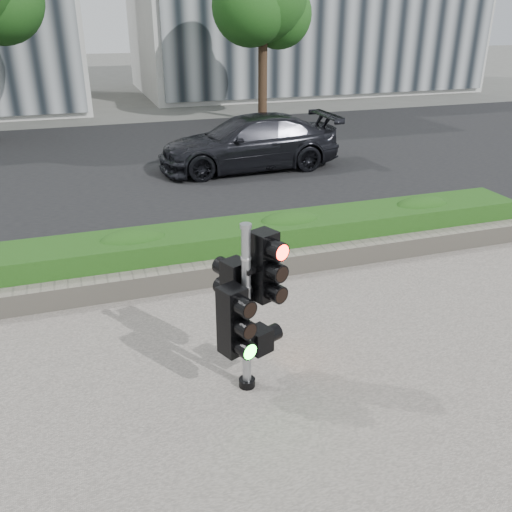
# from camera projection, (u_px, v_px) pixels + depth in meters

# --- Properties ---
(ground) EXTENTS (120.00, 120.00, 0.00)m
(ground) POSITION_uv_depth(u_px,v_px,m) (254.00, 346.00, 7.11)
(ground) COLOR #51514C
(ground) RESTS_ON ground
(sidewalk) EXTENTS (16.00, 11.00, 0.03)m
(sidewalk) POSITION_uv_depth(u_px,v_px,m) (340.00, 490.00, 4.94)
(sidewalk) COLOR #9E9389
(sidewalk) RESTS_ON ground
(road) EXTENTS (60.00, 13.00, 0.02)m
(road) POSITION_uv_depth(u_px,v_px,m) (146.00, 163.00, 15.76)
(road) COLOR black
(road) RESTS_ON ground
(curb) EXTENTS (60.00, 0.25, 0.12)m
(curb) POSITION_uv_depth(u_px,v_px,m) (199.00, 251.00, 9.81)
(curb) COLOR gray
(curb) RESTS_ON ground
(stone_wall) EXTENTS (12.00, 0.32, 0.34)m
(stone_wall) POSITION_uv_depth(u_px,v_px,m) (217.00, 273.00, 8.67)
(stone_wall) COLOR gray
(stone_wall) RESTS_ON sidewalk
(hedge) EXTENTS (12.00, 1.00, 0.68)m
(hedge) POSITION_uv_depth(u_px,v_px,m) (207.00, 248.00, 9.16)
(hedge) COLOR #327A25
(hedge) RESTS_ON sidewalk
(tree_right) EXTENTS (4.10, 3.58, 6.53)m
(tree_right) POSITION_uv_depth(u_px,v_px,m) (262.00, 0.00, 20.32)
(tree_right) COLOR black
(tree_right) RESTS_ON ground
(traffic_signal) EXTENTS (0.73, 0.65, 2.02)m
(traffic_signal) POSITION_uv_depth(u_px,v_px,m) (247.00, 300.00, 5.89)
(traffic_signal) COLOR black
(traffic_signal) RESTS_ON sidewalk
(car_dark) EXTENTS (5.01, 2.08, 1.45)m
(car_dark) POSITION_uv_depth(u_px,v_px,m) (249.00, 143.00, 14.93)
(car_dark) COLOR black
(car_dark) RESTS_ON road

